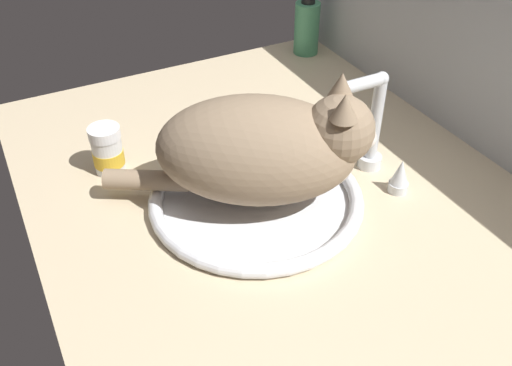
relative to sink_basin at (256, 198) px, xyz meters
The scene contains 7 objects.
countertop 7.72cm from the sink_basin, 35.13° to the left, with size 114.07×74.95×3.00cm, color #CCB793.
backsplash_wall 45.93cm from the sink_basin, 82.07° to the left, with size 114.07×2.40×38.62cm, color #B2B7BC.
sink_basin is the anchor object (origin of this frame).
faucet 21.93cm from the sink_basin, 90.00° to the left, with size 18.54×9.68×17.67cm.
cat 9.74cm from the sink_basin, 59.63° to the left, with size 30.29×38.34×19.10cm.
pill_bottle 26.26cm from the sink_basin, 136.91° to the right, with size 5.23×5.23×8.41cm.
soap_pump_bottle 56.79cm from the sink_basin, 140.88° to the left, with size 5.66×5.66×16.47cm.
Camera 1 is at (55.04, -35.70, 60.11)cm, focal length 39.83 mm.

